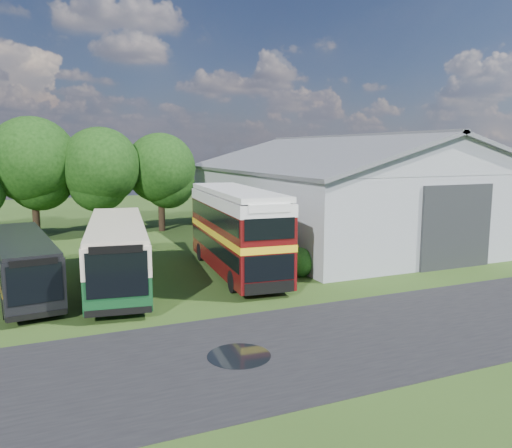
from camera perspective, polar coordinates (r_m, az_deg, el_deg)
name	(u,v)px	position (r m, az deg, el deg)	size (l,w,h in m)	color
ground	(247,323)	(20.81, -1.08, -11.22)	(120.00, 120.00, 0.00)	#243C13
asphalt_road	(350,337)	(19.65, 10.68, -12.59)	(60.00, 8.00, 0.02)	black
puddle	(239,356)	(17.70, -1.96, -14.88)	(2.20, 2.20, 0.01)	black
storage_shed	(344,185)	(40.90, 10.06, 4.37)	(18.80, 24.80, 8.15)	gray
tree_mid	(32,160)	(42.97, -24.19, 6.65)	(6.80, 6.80, 9.60)	black
tree_right_a	(101,166)	(42.20, -17.33, 6.31)	(6.26, 6.26, 8.83)	black
tree_right_b	(160,168)	(43.79, -10.88, 6.28)	(5.98, 5.98, 8.45)	black
shrub_front	(299,276)	(28.29, 4.91, -5.90)	(1.70, 1.70, 1.70)	#194714
shrub_mid	(283,268)	(30.02, 3.11, -5.04)	(1.60, 1.60, 1.60)	#194714
shrub_back	(269,261)	(31.78, 1.51, -4.27)	(1.80, 1.80, 1.80)	#194714
bus_green_single	(117,251)	(26.89, -15.57, -3.02)	(4.46, 12.50, 3.37)	black
bus_maroon_double	(236,231)	(28.35, -2.28, -0.86)	(3.79, 11.45, 4.83)	black
bus_dark_single	(23,264)	(26.87, -25.05, -4.13)	(3.57, 10.56, 2.86)	black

